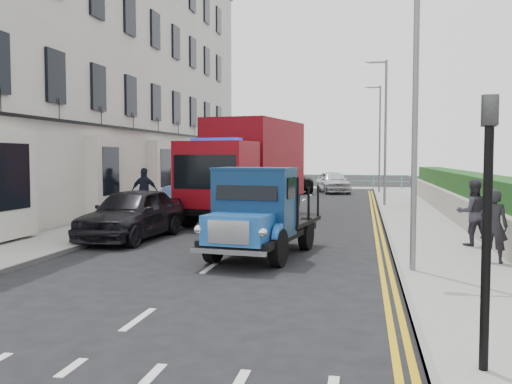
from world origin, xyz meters
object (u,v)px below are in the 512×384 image
Objects in this scene: red_lorry at (248,166)px; lamp_mid at (383,124)px; parked_car_front at (132,214)px; lamp_far at (378,132)px; bedford_lorry at (256,218)px; pedestrian_east_near at (494,226)px; lamp_near at (409,79)px.

lamp_mid is at bearing 59.16° from red_lorry.
red_lorry is 6.56m from parked_car_front.
lamp_far is 1.48× the size of bedford_lorry.
parked_car_front is at bearing 4.41° from pedestrian_east_near.
lamp_far is 25.14m from bedford_lorry.
lamp_mid is at bearing -62.77° from pedestrian_east_near.
red_lorry is at bearing -108.15° from lamp_far.
lamp_far is at bearing 90.00° from lamp_near.
lamp_near is 9.06m from parked_car_front.
lamp_mid is 1.00× the size of lamp_far.
lamp_near is 1.56× the size of parked_car_front.
lamp_far is at bearing 81.64° from red_lorry.
pedestrian_east_near is (9.49, -2.62, 0.16)m from parked_car_front.
lamp_far is 4.33× the size of pedestrian_east_near.
lamp_far is 1.56× the size of parked_car_front.
lamp_mid is 10.00m from lamp_far.
lamp_mid is at bearing 85.70° from bedford_lorry.
pedestrian_east_near reaches higher than parked_car_front.
lamp_mid and lamp_far have the same top height.
lamp_far is at bearing 90.00° from lamp_mid.
pedestrian_east_near is at bearing -82.61° from lamp_mid.
lamp_far reaches higher than pedestrian_east_near.
bedford_lorry is at bearing 159.36° from lamp_near.
red_lorry reaches higher than parked_car_front.
lamp_mid is 15.26m from pedestrian_east_near.
pedestrian_east_near is (1.92, -14.82, -3.07)m from lamp_mid.
lamp_far is (0.00, 26.00, 0.00)m from lamp_near.
lamp_mid is at bearing 90.00° from lamp_near.
lamp_far reaches higher than red_lorry.
bedford_lorry is 4.91m from parked_car_front.
lamp_mid is 15.41m from bedford_lorry.
red_lorry reaches higher than bedford_lorry.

